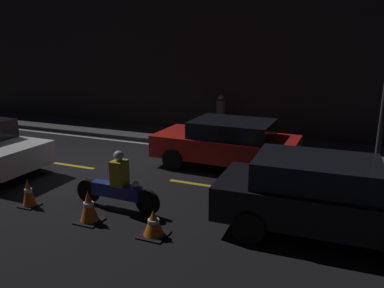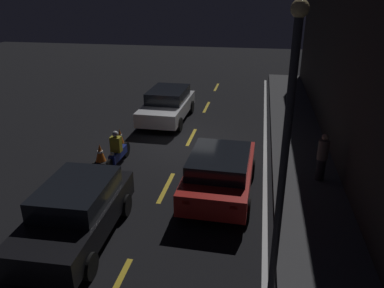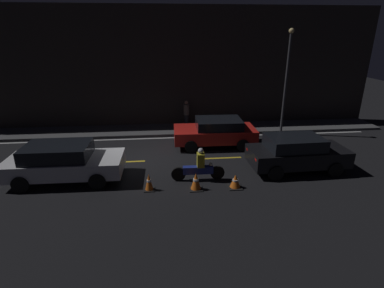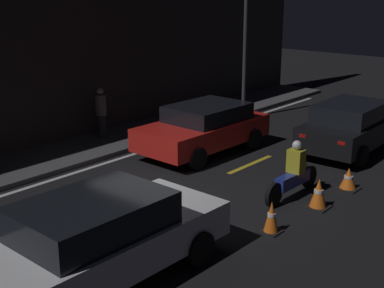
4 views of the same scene
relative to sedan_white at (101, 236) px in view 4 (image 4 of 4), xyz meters
name	(u,v)px [view 4 (image 4 of 4)]	position (x,y,z in m)	size (l,w,h in m)	color
ground_plane	(163,202)	(3.06, 1.55, -0.79)	(56.00, 56.00, 0.00)	black
raised_curb	(48,159)	(3.06, 6.00, -0.72)	(28.00, 2.17, 0.13)	#424244
building_front	(12,32)	(3.06, 7.24, 2.73)	(28.00, 0.30, 7.05)	#2D2826
lane_dash_c	(131,215)	(2.06, 1.55, -0.79)	(2.00, 0.14, 0.01)	gold
lane_dash_d	(250,164)	(6.56, 1.55, -0.79)	(2.00, 0.14, 0.01)	gold
lane_dash_e	(327,132)	(11.06, 1.55, -0.79)	(2.00, 0.14, 0.01)	gold
lane_solid_kerb	(78,172)	(3.06, 4.67, -0.79)	(25.20, 0.14, 0.01)	silver
sedan_white	(101,236)	(0.00, 0.00, 0.00)	(4.47, 2.03, 1.49)	silver
taxi_red	(204,127)	(6.62, 3.26, -0.03)	(4.18, 2.10, 1.41)	red
van_black	(351,126)	(9.51, 0.00, 0.00)	(4.11, 1.96, 1.50)	black
motorcycle	(293,175)	(5.28, -0.54, -0.24)	(2.13, 0.37, 1.35)	black
traffic_cone_near	(271,217)	(3.36, -1.18, -0.47)	(0.39, 0.39, 0.66)	black
traffic_cone_mid	(319,193)	(5.09, -1.30, -0.45)	(0.49, 0.49, 0.69)	black
traffic_cone_far	(348,179)	(6.59, -1.31, -0.53)	(0.52, 0.52, 0.54)	black
pedestrian	(101,113)	(5.37, 6.39, 0.14)	(0.34, 0.34, 1.59)	black
street_lamp	(245,30)	(10.74, 4.77, 2.45)	(0.28, 0.28, 5.76)	#333338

